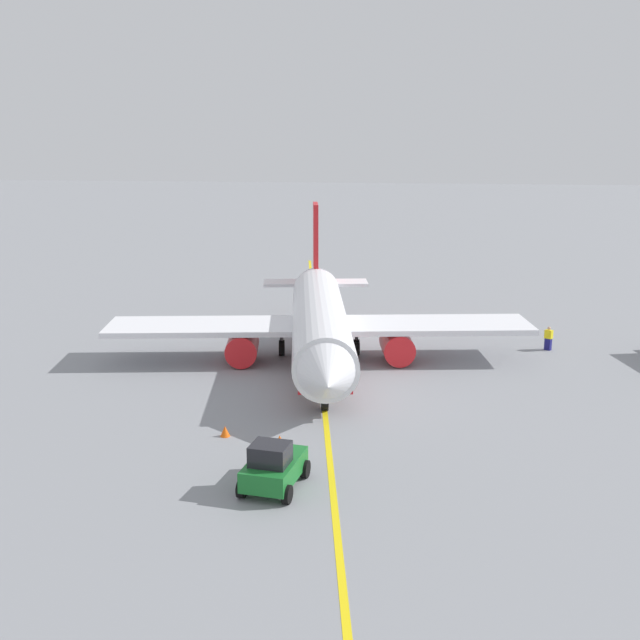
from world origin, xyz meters
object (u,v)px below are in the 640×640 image
(refueling_worker, at_px, (548,339))
(safety_cone_wingtip, at_px, (280,442))
(airplane, at_px, (320,324))
(pushback_tug, at_px, (273,466))
(safety_cone_nose, at_px, (225,431))

(refueling_worker, xyz_separation_m, safety_cone_wingtip, (20.26, -15.59, -0.46))
(airplane, distance_m, safety_cone_wingtip, 15.33)
(safety_cone_wingtip, bearing_deg, airplane, -179.47)
(pushback_tug, xyz_separation_m, refueling_worker, (-24.49, 15.05, -0.19))
(airplane, height_order, safety_cone_nose, airplane)
(pushback_tug, bearing_deg, airplane, -177.99)
(pushback_tug, xyz_separation_m, safety_cone_wingtip, (-4.23, -0.54, -0.65))
(airplane, xyz_separation_m, refueling_worker, (-5.10, 15.73, -1.82))
(safety_cone_nose, bearing_deg, safety_cone_wingtip, 67.77)
(airplane, xyz_separation_m, safety_cone_nose, (13.90, -2.93, -2.36))
(pushback_tug, bearing_deg, refueling_worker, 148.42)
(pushback_tug, xyz_separation_m, safety_cone_nose, (-5.48, -3.61, -0.73))
(safety_cone_wingtip, bearing_deg, refueling_worker, 142.42)
(pushback_tug, height_order, refueling_worker, pushback_tug)
(pushback_tug, bearing_deg, safety_cone_nose, -146.61)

